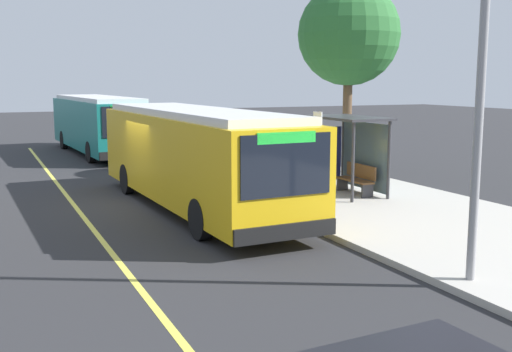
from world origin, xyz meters
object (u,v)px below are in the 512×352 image
transit_bus_main (195,155)px  transit_bus_second (98,123)px  route_sign_post (318,147)px  pedestrian_commuter (302,163)px  waiting_bench (357,179)px

transit_bus_main → transit_bus_second: 15.10m
transit_bus_second → route_sign_post: (17.60, 2.80, 0.34)m
route_sign_post → pedestrian_commuter: 3.10m
transit_bus_second → route_sign_post: same height
transit_bus_second → route_sign_post: bearing=9.0°
pedestrian_commuter → waiting_bench: bearing=59.8°
transit_bus_second → waiting_bench: transit_bus_second is taller
transit_bus_main → pedestrian_commuter: (-0.29, 3.73, -0.50)m
route_sign_post → pedestrian_commuter: (-2.79, 1.05, -0.84)m
transit_bus_main → waiting_bench: transit_bus_main is taller
transit_bus_second → waiting_bench: 16.61m
waiting_bench → transit_bus_second: bearing=-161.1°
transit_bus_second → waiting_bench: size_ratio=6.91×
transit_bus_main → route_sign_post: same height
transit_bus_second → pedestrian_commuter: bearing=14.6°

